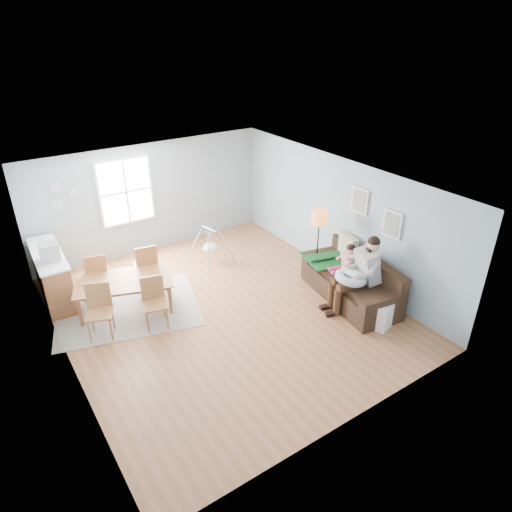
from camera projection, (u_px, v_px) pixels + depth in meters
room at (220, 199)px, 8.16m from camera, size 8.40×9.40×3.90m
window at (126, 192)px, 10.77m from camera, size 1.32×0.08×1.62m
pictures at (375, 212)px, 9.12m from camera, size 0.05×1.34×0.74m
wall_plates at (62, 196)px, 10.00m from camera, size 0.67×0.02×0.66m
sofa at (353, 284)px, 9.59m from camera, size 1.37×2.48×0.95m
green_throw at (330, 258)px, 10.06m from camera, size 1.25×1.14×0.04m
beige_pillow at (348, 247)px, 9.92m from camera, size 0.28×0.59×0.56m
father at (359, 272)px, 9.03m from camera, size 1.20×0.73×1.57m
nursing_pillow at (351, 278)px, 9.01m from camera, size 0.79×0.78×0.26m
infant at (350, 273)px, 8.99m from camera, size 0.20×0.44×0.16m
toddler at (345, 261)px, 9.52m from camera, size 0.61×0.38×0.91m
floor_lamp at (319, 224)px, 9.77m from camera, size 0.34×0.34×1.67m
storage_cube at (380, 314)px, 8.74m from camera, size 0.56×0.53×0.51m
rug at (128, 308)px, 9.36m from camera, size 3.26×2.80×0.01m
dining_table at (126, 295)px, 9.21m from camera, size 2.13×1.62×0.67m
chair_sw at (99, 306)px, 8.37m from camera, size 0.62×0.62×1.04m
chair_se at (154, 298)px, 8.65m from camera, size 0.55×0.55×1.00m
chair_nw at (97, 272)px, 9.53m from camera, size 0.56×0.56×1.01m
chair_ne at (146, 263)px, 9.79m from camera, size 0.55×0.55×1.06m
counter at (52, 275)px, 9.50m from camera, size 0.64×1.93×1.07m
monitor at (49, 252)px, 8.91m from camera, size 0.38×0.36×0.34m
baby_swing at (210, 247)px, 10.96m from camera, size 1.01×1.03×0.89m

